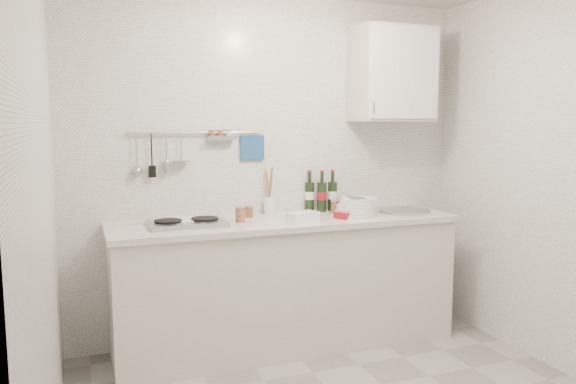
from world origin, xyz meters
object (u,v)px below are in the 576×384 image
at_px(wine_bottles, 321,191).
at_px(wall_cabinet, 392,75).
at_px(plate_stack_hob, 181,222).
at_px(plate_stack_sink, 357,207).
at_px(utensil_crock, 269,203).

bearing_deg(wine_bottles, wall_cabinet, -12.77).
bearing_deg(plate_stack_hob, wine_bottles, 9.26).
xyz_separation_m(wall_cabinet, plate_stack_sink, (-0.38, -0.17, -0.97)).
bearing_deg(utensil_crock, plate_stack_sink, -26.95).
relative_size(wall_cabinet, utensil_crock, 2.02).
relative_size(wall_cabinet, plate_stack_hob, 2.71).
distance_m(plate_stack_hob, utensil_crock, 0.71).
relative_size(plate_stack_hob, plate_stack_sink, 0.77).
bearing_deg(plate_stack_hob, plate_stack_sink, -4.97).
bearing_deg(wall_cabinet, wine_bottles, 167.23).
distance_m(wall_cabinet, wine_bottles, 1.03).
relative_size(plate_stack_sink, utensil_crock, 0.97).
distance_m(plate_stack_sink, wine_bottles, 0.34).
bearing_deg(wine_bottles, plate_stack_hob, -170.74).
relative_size(wall_cabinet, plate_stack_sink, 2.08).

